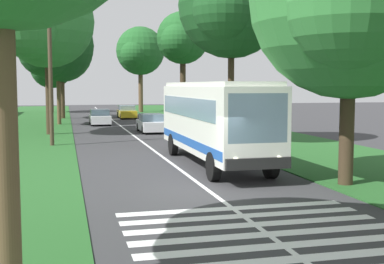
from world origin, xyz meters
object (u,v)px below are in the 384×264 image
(trailing_car_1, at_px, (100,117))
(trailing_car_2, at_px, (127,112))
(roadside_tree_right_0, at_px, (229,7))
(roadside_tree_right_3, at_px, (344,4))
(roadside_tree_left_3, at_px, (55,47))
(coach_bus, at_px, (214,117))
(roadside_tree_left_0, at_px, (44,24))
(roadside_tree_left_2, at_px, (60,53))
(roadside_tree_right_2, at_px, (181,40))
(utility_pole, at_px, (51,77))
(roadside_tree_left_1, at_px, (51,69))
(roadside_tree_right_4, at_px, (139,52))
(trailing_car_0, at_px, (151,124))

(trailing_car_1, height_order, trailing_car_2, same)
(roadside_tree_right_0, relative_size, roadside_tree_right_3, 1.14)
(roadside_tree_left_3, bearing_deg, trailing_car_1, -101.81)
(coach_bus, xyz_separation_m, roadside_tree_right_3, (-5.67, -3.10, 4.31))
(roadside_tree_left_0, bearing_deg, roadside_tree_left_2, -2.67)
(roadside_tree_right_2, distance_m, utility_pole, 19.43)
(coach_bus, height_order, roadside_tree_left_1, roadside_tree_left_1)
(roadside_tree_left_1, bearing_deg, trailing_car_1, -168.11)
(coach_bus, distance_m, roadside_tree_right_3, 7.77)
(roadside_tree_left_3, xyz_separation_m, roadside_tree_right_0, (-18.15, -10.52, 1.29))
(roadside_tree_right_2, relative_size, utility_pole, 1.33)
(trailing_car_2, distance_m, roadside_tree_right_2, 12.33)
(roadside_tree_left_2, distance_m, roadside_tree_right_2, 15.17)
(roadside_tree_left_2, bearing_deg, roadside_tree_right_4, -42.51)
(trailing_car_2, xyz_separation_m, roadside_tree_left_2, (1.22, 6.95, 6.41))
(roadside_tree_left_0, distance_m, utility_pole, 8.37)
(roadside_tree_right_0, bearing_deg, roadside_tree_left_2, 20.56)
(trailing_car_1, distance_m, roadside_tree_right_2, 10.36)
(trailing_car_0, height_order, roadside_tree_right_2, roadside_tree_right_2)
(trailing_car_1, relative_size, roadside_tree_left_3, 0.41)
(coach_bus, bearing_deg, roadside_tree_left_2, 11.31)
(trailing_car_2, bearing_deg, roadside_tree_right_3, -175.46)
(trailing_car_1, height_order, roadside_tree_right_0, roadside_tree_right_0)
(coach_bus, bearing_deg, trailing_car_2, 0.04)
(roadside_tree_left_1, distance_m, roadside_tree_left_3, 22.13)
(roadside_tree_left_1, xyz_separation_m, utility_pole, (-38.83, -0.98, -1.67))
(trailing_car_0, relative_size, roadside_tree_right_2, 0.42)
(roadside_tree_left_1, relative_size, roadside_tree_right_2, 0.83)
(coach_bus, relative_size, roadside_tree_left_0, 0.97)
(roadside_tree_left_2, bearing_deg, roadside_tree_left_1, 5.74)
(roadside_tree_left_1, xyz_separation_m, roadside_tree_right_4, (-2.05, -11.41, 2.19))
(roadside_tree_right_2, bearing_deg, roadside_tree_left_3, 82.83)
(coach_bus, height_order, roadside_tree_right_2, roadside_tree_right_2)
(trailing_car_1, bearing_deg, roadside_tree_left_1, 11.89)
(roadside_tree_left_0, distance_m, roadside_tree_right_0, 14.11)
(trailing_car_1, distance_m, roadside_tree_right_3, 31.98)
(coach_bus, distance_m, trailing_car_1, 25.36)
(trailing_car_2, relative_size, roadside_tree_right_4, 0.38)
(roadside_tree_left_1, bearing_deg, roadside_tree_right_2, -152.34)
(coach_bus, bearing_deg, roadside_tree_left_3, 15.78)
(trailing_car_1, distance_m, roadside_tree_left_0, 12.06)
(roadside_tree_left_0, distance_m, roadside_tree_left_2, 18.41)
(roadside_tree_right_4, bearing_deg, roadside_tree_right_2, -177.60)
(trailing_car_1, xyz_separation_m, trailing_car_2, (8.59, -3.45, 0.00))
(roadside_tree_left_2, xyz_separation_m, roadside_tree_right_2, (-10.43, -11.00, 0.72))
(coach_bus, relative_size, roadside_tree_right_3, 1.10)
(roadside_tree_right_2, height_order, roadside_tree_right_4, roadside_tree_right_4)
(roadside_tree_left_1, bearing_deg, trailing_car_0, -165.47)
(coach_bus, xyz_separation_m, roadside_tree_right_4, (45.91, -3.13, 5.79))
(roadside_tree_right_4, bearing_deg, roadside_tree_right_0, -179.88)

